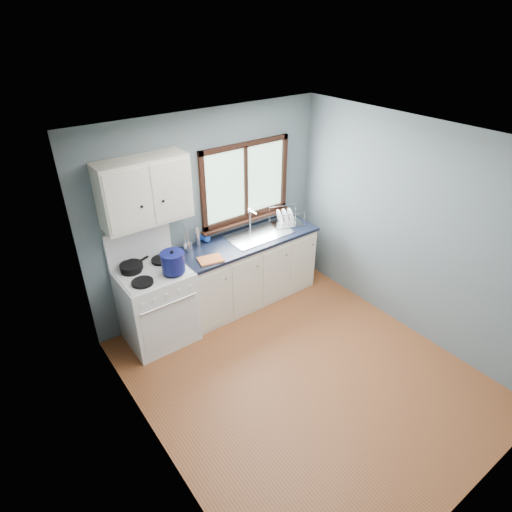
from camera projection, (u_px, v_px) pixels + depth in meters
floor at (301, 375)px, 4.65m from camera, size 3.20×3.60×0.02m
ceiling at (319, 145)px, 3.37m from camera, size 3.20×3.60×0.02m
wall_back at (209, 213)px, 5.26m from camera, size 3.20×0.02×2.50m
wall_front at (499, 403)px, 2.76m from camera, size 3.20×0.02×2.50m
wall_left at (149, 349)px, 3.18m from camera, size 0.02×3.60×2.50m
wall_right at (414, 232)px, 4.84m from camera, size 0.02×3.60×2.50m
gas_range at (157, 303)px, 4.93m from camera, size 0.76×0.69×1.36m
base_cabinets at (248, 273)px, 5.65m from camera, size 1.85×0.60×0.88m
countertop at (248, 240)px, 5.40m from camera, size 1.89×0.64×0.04m
sink at (259, 239)px, 5.52m from camera, size 0.84×0.46×0.44m
window at (246, 187)px, 5.40m from camera, size 1.36×0.10×1.03m
upper_cabinets at (145, 191)px, 4.42m from camera, size 0.95×0.35×0.70m
skillet at (132, 266)px, 4.70m from camera, size 0.40×0.33×0.05m
stockpot at (173, 262)px, 4.60m from camera, size 0.27×0.27×0.26m
utensil_crock at (188, 246)px, 5.08m from camera, size 0.13×0.13×0.34m
thermos at (197, 236)px, 5.15m from camera, size 0.06×0.06×0.27m
soap_bottle at (208, 234)px, 5.24m from camera, size 0.11×0.11×0.23m
dish_towel at (211, 260)px, 4.93m from camera, size 0.31×0.25×0.02m
dish_rack at (286, 220)px, 5.74m from camera, size 0.49×0.42×0.21m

